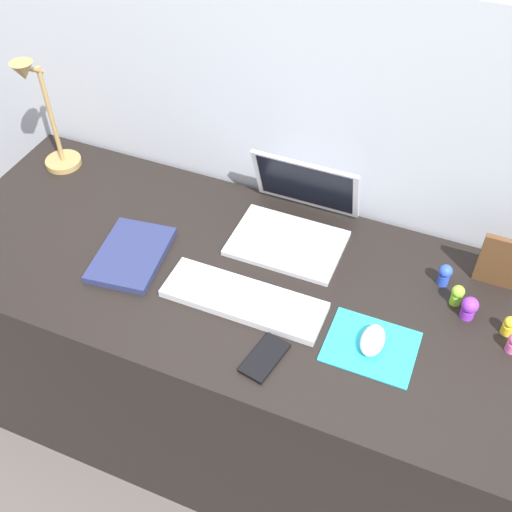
{
  "coord_description": "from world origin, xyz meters",
  "views": [
    {
      "loc": [
        0.44,
        -1.0,
        1.94
      ],
      "look_at": [
        0.02,
        0.0,
        0.83
      ],
      "focal_mm": 43.91,
      "sensor_mm": 36.0,
      "label": 1
    }
  ],
  "objects_px": {
    "keyboard": "(244,300)",
    "toy_figurine_purple": "(469,307)",
    "toy_figurine_blue": "(445,274)",
    "toy_figurine_yellow": "(509,325)",
    "toy_figurine_lime": "(457,295)",
    "desk_lamp": "(46,119)",
    "laptop": "(295,217)",
    "picture_frame": "(503,263)",
    "notebook_pad": "(131,255)",
    "mouse": "(373,340)",
    "cell_phone": "(265,358)"
  },
  "relations": [
    {
      "from": "notebook_pad",
      "to": "desk_lamp",
      "type": "bearing_deg",
      "value": 140.8
    },
    {
      "from": "desk_lamp",
      "to": "laptop",
      "type": "bearing_deg",
      "value": 1.15
    },
    {
      "from": "keyboard",
      "to": "toy_figurine_yellow",
      "type": "xyz_separation_m",
      "value": [
        0.62,
        0.15,
        0.02
      ]
    },
    {
      "from": "keyboard",
      "to": "toy_figurine_lime",
      "type": "xyz_separation_m",
      "value": [
        0.49,
        0.2,
        0.02
      ]
    },
    {
      "from": "notebook_pad",
      "to": "toy_figurine_yellow",
      "type": "xyz_separation_m",
      "value": [
        0.96,
        0.12,
        0.02
      ]
    },
    {
      "from": "notebook_pad",
      "to": "laptop",
      "type": "bearing_deg",
      "value": 28.2
    },
    {
      "from": "mouse",
      "to": "picture_frame",
      "type": "distance_m",
      "value": 0.4
    },
    {
      "from": "notebook_pad",
      "to": "toy_figurine_lime",
      "type": "bearing_deg",
      "value": 4.07
    },
    {
      "from": "keyboard",
      "to": "desk_lamp",
      "type": "height_order",
      "value": "desk_lamp"
    },
    {
      "from": "keyboard",
      "to": "toy_figurine_blue",
      "type": "height_order",
      "value": "toy_figurine_blue"
    },
    {
      "from": "mouse",
      "to": "toy_figurine_lime",
      "type": "bearing_deg",
      "value": 53.03
    },
    {
      "from": "picture_frame",
      "to": "toy_figurine_blue",
      "type": "distance_m",
      "value": 0.14
    },
    {
      "from": "notebook_pad",
      "to": "toy_figurine_blue",
      "type": "relative_size",
      "value": 3.76
    },
    {
      "from": "keyboard",
      "to": "toy_figurine_purple",
      "type": "height_order",
      "value": "toy_figurine_purple"
    },
    {
      "from": "toy_figurine_purple",
      "to": "toy_figurine_blue",
      "type": "bearing_deg",
      "value": 131.28
    },
    {
      "from": "toy_figurine_purple",
      "to": "toy_figurine_lime",
      "type": "relative_size",
      "value": 1.07
    },
    {
      "from": "mouse",
      "to": "keyboard",
      "type": "bearing_deg",
      "value": 178.74
    },
    {
      "from": "toy_figurine_blue",
      "to": "toy_figurine_yellow",
      "type": "relative_size",
      "value": 1.18
    },
    {
      "from": "desk_lamp",
      "to": "cell_phone",
      "type": "bearing_deg",
      "value": -25.94
    },
    {
      "from": "keyboard",
      "to": "toy_figurine_lime",
      "type": "height_order",
      "value": "toy_figurine_lime"
    },
    {
      "from": "desk_lamp",
      "to": "picture_frame",
      "type": "height_order",
      "value": "desk_lamp"
    },
    {
      "from": "desk_lamp",
      "to": "toy_figurine_yellow",
      "type": "height_order",
      "value": "desk_lamp"
    },
    {
      "from": "laptop",
      "to": "toy_figurine_yellow",
      "type": "relative_size",
      "value": 5.54
    },
    {
      "from": "desk_lamp",
      "to": "toy_figurine_lime",
      "type": "xyz_separation_m",
      "value": [
        1.23,
        -0.08,
        -0.15
      ]
    },
    {
      "from": "cell_phone",
      "to": "picture_frame",
      "type": "xyz_separation_m",
      "value": [
        0.46,
        0.45,
        0.07
      ]
    },
    {
      "from": "desk_lamp",
      "to": "notebook_pad",
      "type": "bearing_deg",
      "value": -31.56
    },
    {
      "from": "keyboard",
      "to": "toy_figurine_purple",
      "type": "distance_m",
      "value": 0.55
    },
    {
      "from": "mouse",
      "to": "desk_lamp",
      "type": "relative_size",
      "value": 0.26
    },
    {
      "from": "toy_figurine_purple",
      "to": "toy_figurine_lime",
      "type": "height_order",
      "value": "toy_figurine_purple"
    },
    {
      "from": "keyboard",
      "to": "toy_figurine_lime",
      "type": "distance_m",
      "value": 0.53
    },
    {
      "from": "desk_lamp",
      "to": "toy_figurine_blue",
      "type": "distance_m",
      "value": 1.2
    },
    {
      "from": "laptop",
      "to": "toy_figurine_purple",
      "type": "relative_size",
      "value": 4.77
    },
    {
      "from": "keyboard",
      "to": "desk_lamp",
      "type": "distance_m",
      "value": 0.81
    },
    {
      "from": "keyboard",
      "to": "notebook_pad",
      "type": "height_order",
      "value": "same"
    },
    {
      "from": "picture_frame",
      "to": "toy_figurine_lime",
      "type": "height_order",
      "value": "picture_frame"
    },
    {
      "from": "toy_figurine_lime",
      "to": "keyboard",
      "type": "bearing_deg",
      "value": -157.59
    },
    {
      "from": "laptop",
      "to": "toy_figurine_purple",
      "type": "distance_m",
      "value": 0.51
    },
    {
      "from": "cell_phone",
      "to": "picture_frame",
      "type": "bearing_deg",
      "value": 55.41
    },
    {
      "from": "laptop",
      "to": "desk_lamp",
      "type": "bearing_deg",
      "value": -178.85
    },
    {
      "from": "toy_figurine_lime",
      "to": "toy_figurine_yellow",
      "type": "bearing_deg",
      "value": -19.9
    },
    {
      "from": "picture_frame",
      "to": "desk_lamp",
      "type": "bearing_deg",
      "value": -178.74
    },
    {
      "from": "toy_figurine_blue",
      "to": "desk_lamp",
      "type": "bearing_deg",
      "value": 178.8
    },
    {
      "from": "toy_figurine_blue",
      "to": "toy_figurine_yellow",
      "type": "distance_m",
      "value": 0.2
    },
    {
      "from": "picture_frame",
      "to": "toy_figurine_lime",
      "type": "distance_m",
      "value": 0.14
    },
    {
      "from": "laptop",
      "to": "keyboard",
      "type": "distance_m",
      "value": 0.3
    },
    {
      "from": "keyboard",
      "to": "picture_frame",
      "type": "height_order",
      "value": "picture_frame"
    },
    {
      "from": "toy_figurine_lime",
      "to": "toy_figurine_yellow",
      "type": "distance_m",
      "value": 0.14
    },
    {
      "from": "toy_figurine_lime",
      "to": "laptop",
      "type": "bearing_deg",
      "value": 168.46
    },
    {
      "from": "laptop",
      "to": "toy_figurine_purple",
      "type": "height_order",
      "value": "laptop"
    },
    {
      "from": "laptop",
      "to": "toy_figurine_lime",
      "type": "xyz_separation_m",
      "value": [
        0.46,
        -0.09,
        -0.02
      ]
    }
  ]
}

